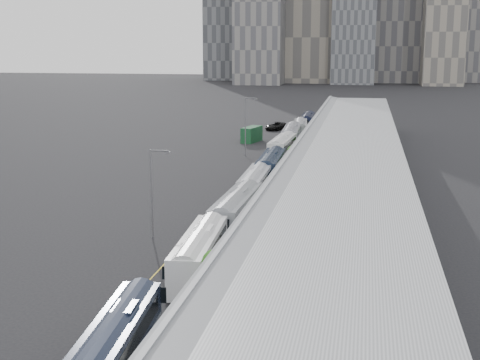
% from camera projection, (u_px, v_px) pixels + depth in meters
% --- Properties ---
extents(sidewalk, '(10.00, 170.00, 0.12)m').
position_uv_depth(sidewalk, '(306.00, 219.00, 70.72)').
color(sidewalk, gray).
rests_on(sidewalk, ground).
extents(lane_line, '(0.12, 160.00, 0.02)m').
position_uv_depth(lane_line, '(210.00, 215.00, 72.64)').
color(lane_line, gold).
rests_on(lane_line, ground).
extents(depot, '(12.45, 160.40, 7.20)m').
position_uv_depth(depot, '(345.00, 189.00, 69.31)').
color(depot, gray).
rests_on(depot, ground).
extents(bus_1, '(3.53, 12.36, 3.56)m').
position_uv_depth(bus_1, '(117.00, 350.00, 37.24)').
color(bus_1, black).
rests_on(bus_1, ground).
extents(bus_2, '(3.35, 12.97, 3.75)m').
position_uv_depth(bus_2, '(200.00, 258.00, 52.96)').
color(bus_2, white).
rests_on(bus_2, ground).
extents(bus_3, '(3.05, 13.51, 3.93)m').
position_uv_depth(bus_3, '(236.00, 215.00, 66.11)').
color(bus_3, gray).
rests_on(bus_3, ground).
extents(bus_4, '(2.83, 12.68, 3.70)m').
position_uv_depth(bus_4, '(255.00, 187.00, 79.36)').
color(bus_4, '#B8BAC3').
rests_on(bus_4, ground).
extents(bus_5, '(3.00, 13.36, 3.89)m').
position_uv_depth(bus_5, '(271.00, 169.00, 90.41)').
color(bus_5, '#162033').
rests_on(bus_5, ground).
extents(bus_6, '(3.22, 13.33, 3.87)m').
position_uv_depth(bus_6, '(282.00, 150.00, 107.26)').
color(bus_6, white).
rests_on(bus_6, ground).
extents(bus_7, '(3.36, 13.81, 4.00)m').
position_uv_depth(bus_7, '(292.00, 138.00, 120.67)').
color(bus_7, gray).
rests_on(bus_7, ground).
extents(bus_8, '(3.66, 12.64, 3.64)m').
position_uv_depth(bus_8, '(301.00, 131.00, 131.62)').
color(bus_8, '#9C9EA5').
rests_on(bus_8, ground).
extents(bus_9, '(2.75, 12.28, 3.58)m').
position_uv_depth(bus_9, '(308.00, 123.00, 145.53)').
color(bus_9, black).
rests_on(bus_9, ground).
extents(tree_1, '(2.44, 2.44, 4.85)m').
position_uv_depth(tree_1, '(223.00, 262.00, 45.76)').
color(tree_1, black).
rests_on(tree_1, ground).
extents(tree_2, '(1.54, 1.54, 4.64)m').
position_uv_depth(tree_2, '(275.00, 190.00, 67.66)').
color(tree_2, black).
rests_on(tree_2, ground).
extents(tree_3, '(2.52, 2.52, 4.50)m').
position_uv_depth(tree_3, '(297.00, 152.00, 95.39)').
color(tree_3, black).
rests_on(tree_3, ground).
extents(tree_4, '(2.62, 2.62, 4.30)m').
position_uv_depth(tree_4, '(311.00, 132.00, 118.63)').
color(tree_4, black).
rests_on(tree_4, ground).
extents(street_lamp_near, '(2.04, 0.22, 8.60)m').
position_uv_depth(street_lamp_near, '(153.00, 187.00, 63.13)').
color(street_lamp_near, '#59595E').
rests_on(street_lamp_near, ground).
extents(street_lamp_far, '(2.04, 0.22, 9.76)m').
position_uv_depth(street_lamp_far, '(246.00, 123.00, 110.00)').
color(street_lamp_far, '#59595E').
rests_on(street_lamp_far, ground).
extents(shipping_container, '(3.41, 6.20, 2.89)m').
position_uv_depth(shipping_container, '(252.00, 134.00, 127.22)').
color(shipping_container, '#133D20').
rests_on(shipping_container, ground).
extents(suv, '(5.16, 6.89, 1.74)m').
position_uv_depth(suv, '(277.00, 126.00, 145.16)').
color(suv, black).
rests_on(suv, ground).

